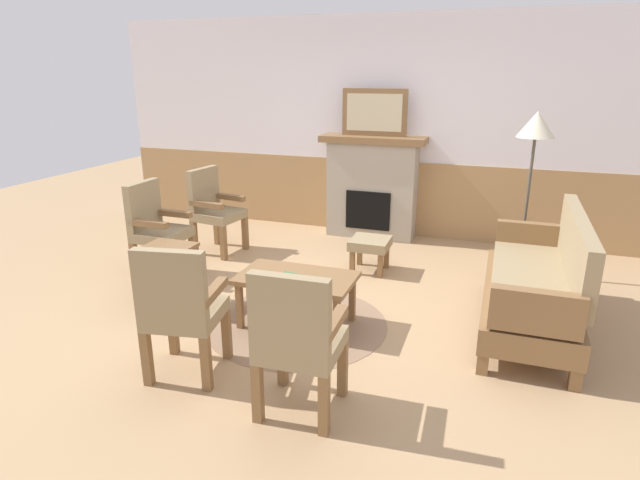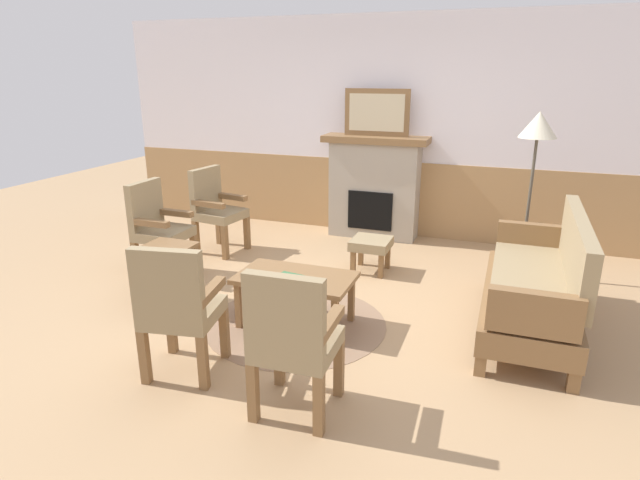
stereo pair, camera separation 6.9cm
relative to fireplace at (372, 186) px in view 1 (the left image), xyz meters
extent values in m
plane|color=tan|center=(0.00, -2.35, -0.65)|extent=(14.00, 14.00, 0.00)
cube|color=white|center=(0.00, 0.25, 0.70)|extent=(7.20, 0.12, 2.70)
cube|color=#A87F51|center=(0.00, 0.18, -0.18)|extent=(7.20, 0.02, 0.95)
cube|color=#A39989|center=(0.00, 0.00, -0.05)|extent=(1.10, 0.36, 1.20)
cube|color=black|center=(0.00, -0.19, -0.27)|extent=(0.56, 0.02, 0.48)
cube|color=brown|center=(0.00, 0.00, 0.59)|extent=(1.30, 0.44, 0.08)
cube|color=brown|center=(0.00, 0.00, 0.91)|extent=(0.80, 0.03, 0.56)
cube|color=beige|center=(0.00, -0.02, 0.91)|extent=(0.68, 0.01, 0.44)
cube|color=brown|center=(1.54, -1.23, -0.57)|extent=(0.08, 0.08, 0.16)
cube|color=brown|center=(1.54, -2.91, -0.57)|extent=(0.08, 0.08, 0.16)
cube|color=brown|center=(2.14, -1.23, -0.57)|extent=(0.08, 0.08, 0.16)
cube|color=brown|center=(2.14, -2.91, -0.57)|extent=(0.08, 0.08, 0.16)
cube|color=brown|center=(1.84, -2.07, -0.39)|extent=(0.70, 1.80, 0.20)
cube|color=#937F5B|center=(1.84, -2.07, -0.23)|extent=(0.60, 1.70, 0.12)
cube|color=#937F5B|center=(2.14, -2.07, 0.08)|extent=(0.10, 1.70, 0.50)
cube|color=brown|center=(1.84, -1.22, -0.12)|extent=(0.60, 0.10, 0.30)
cube|color=brown|center=(1.84, -2.92, -0.12)|extent=(0.60, 0.10, 0.30)
cube|color=brown|center=(-0.40, -2.86, -0.45)|extent=(0.05, 0.05, 0.40)
cube|color=brown|center=(0.44, -2.86, -0.45)|extent=(0.05, 0.05, 0.40)
cube|color=brown|center=(-0.40, -2.42, -0.45)|extent=(0.05, 0.05, 0.40)
cube|color=brown|center=(0.44, -2.42, -0.45)|extent=(0.05, 0.05, 0.40)
cube|color=brown|center=(0.02, -2.64, -0.23)|extent=(0.96, 0.56, 0.04)
cylinder|color=#896B51|center=(0.02, -2.64, -0.65)|extent=(1.53, 1.53, 0.01)
cube|color=#33663D|center=(0.01, -2.74, -0.20)|extent=(0.23, 0.19, 0.03)
cube|color=brown|center=(0.14, -1.38, -0.52)|extent=(0.05, 0.05, 0.26)
cube|color=brown|center=(0.44, -1.38, -0.52)|extent=(0.05, 0.05, 0.26)
cube|color=brown|center=(0.14, -1.08, -0.52)|extent=(0.05, 0.05, 0.26)
cube|color=brown|center=(0.44, -1.08, -0.52)|extent=(0.05, 0.05, 0.26)
cube|color=#937F5B|center=(0.29, -1.23, -0.34)|extent=(0.40, 0.40, 0.10)
cube|color=brown|center=(-1.48, -1.85, -0.45)|extent=(0.06, 0.06, 0.40)
cube|color=brown|center=(-1.48, -2.27, -0.45)|extent=(0.06, 0.06, 0.40)
cube|color=brown|center=(-1.90, -1.85, -0.45)|extent=(0.06, 0.06, 0.40)
cube|color=brown|center=(-1.90, -2.27, -0.45)|extent=(0.06, 0.06, 0.40)
cube|color=#937F5B|center=(-1.69, -2.06, -0.20)|extent=(0.49, 0.49, 0.10)
cube|color=#937F5B|center=(-1.89, -2.06, 0.09)|extent=(0.09, 0.48, 0.48)
cube|color=brown|center=(-1.69, -1.86, -0.03)|extent=(0.44, 0.08, 0.06)
cube|color=brown|center=(-1.69, -2.27, -0.03)|extent=(0.44, 0.08, 0.06)
cube|color=brown|center=(-1.28, -1.03, -0.45)|extent=(0.07, 0.07, 0.40)
cube|color=brown|center=(-1.34, -1.44, -0.45)|extent=(0.07, 0.07, 0.40)
cube|color=brown|center=(-1.70, -0.97, -0.45)|extent=(0.07, 0.07, 0.40)
cube|color=brown|center=(-1.76, -1.38, -0.45)|extent=(0.07, 0.07, 0.40)
cube|color=#937F5B|center=(-1.52, -1.21, -0.20)|extent=(0.54, 0.54, 0.10)
cube|color=#937F5B|center=(-1.72, -1.18, 0.09)|extent=(0.15, 0.49, 0.48)
cube|color=brown|center=(-1.49, -1.00, -0.03)|extent=(0.45, 0.13, 0.06)
cube|color=brown|center=(-1.55, -1.41, -0.03)|extent=(0.45, 0.13, 0.06)
cube|color=brown|center=(-0.68, -3.39, -0.45)|extent=(0.07, 0.07, 0.40)
cube|color=brown|center=(-0.27, -3.32, -0.45)|extent=(0.07, 0.07, 0.40)
cube|color=brown|center=(-0.61, -3.81, -0.45)|extent=(0.07, 0.07, 0.40)
cube|color=brown|center=(-0.20, -3.73, -0.45)|extent=(0.07, 0.07, 0.40)
cube|color=#937F5B|center=(-0.44, -3.56, -0.20)|extent=(0.56, 0.56, 0.10)
cube|color=#937F5B|center=(-0.40, -3.76, 0.09)|extent=(0.49, 0.16, 0.48)
cube|color=brown|center=(-0.64, -3.60, -0.03)|extent=(0.15, 0.45, 0.06)
cube|color=brown|center=(-0.24, -3.53, -0.03)|extent=(0.15, 0.45, 0.06)
cube|color=brown|center=(0.26, -3.50, -0.45)|extent=(0.06, 0.06, 0.40)
cube|color=brown|center=(0.68, -3.49, -0.45)|extent=(0.06, 0.06, 0.40)
cube|color=brown|center=(0.27, -3.92, -0.45)|extent=(0.06, 0.06, 0.40)
cube|color=brown|center=(0.69, -3.91, -0.45)|extent=(0.06, 0.06, 0.40)
cube|color=#937F5B|center=(0.47, -3.70, -0.20)|extent=(0.50, 0.50, 0.10)
cube|color=#937F5B|center=(0.48, -3.90, 0.09)|extent=(0.48, 0.10, 0.48)
cube|color=brown|center=(0.27, -3.71, -0.03)|extent=(0.09, 0.44, 0.06)
cube|color=brown|center=(0.68, -3.70, -0.03)|extent=(0.09, 0.44, 0.06)
cube|color=brown|center=(-1.42, -2.46, -0.39)|extent=(0.04, 0.04, 0.52)
cube|color=brown|center=(-1.06, -2.46, -0.39)|extent=(0.04, 0.04, 0.52)
cube|color=brown|center=(-1.42, -2.82, -0.39)|extent=(0.04, 0.04, 0.52)
cube|color=brown|center=(-1.06, -2.82, -0.39)|extent=(0.04, 0.04, 0.52)
cube|color=brown|center=(-1.24, -2.64, -0.12)|extent=(0.44, 0.44, 0.03)
cylinder|color=#332D28|center=(1.80, -0.83, -0.64)|extent=(0.24, 0.24, 0.03)
cylinder|color=#4C473D|center=(1.80, -0.83, 0.08)|extent=(0.03, 0.03, 1.40)
cone|color=beige|center=(1.80, -0.83, 0.90)|extent=(0.36, 0.36, 0.25)
camera|label=1|loc=(1.53, -6.38, 1.41)|focal=29.55mm
camera|label=2|loc=(1.59, -6.35, 1.41)|focal=29.55mm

